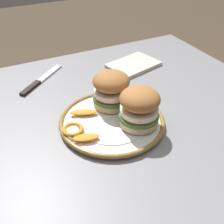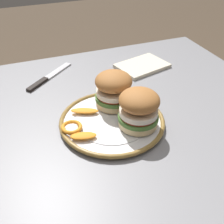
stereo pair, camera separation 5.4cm
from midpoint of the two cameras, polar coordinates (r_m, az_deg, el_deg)
dining_table at (r=0.85m, az=-1.24°, el=-6.85°), size 1.14×0.84×0.74m
dinner_plate at (r=0.75m, az=2.08°, el=-1.95°), size 0.28×0.28×0.02m
sandwich_half_left at (r=0.77m, az=2.35°, el=4.74°), size 0.12×0.12×0.10m
sandwich_half_right at (r=0.70m, az=7.71°, el=0.72°), size 0.14×0.14×0.10m
orange_peel_curled at (r=0.71m, az=-6.06°, el=-3.16°), size 0.08×0.08×0.01m
orange_peel_strip_long at (r=0.68m, az=-3.58°, el=-4.92°), size 0.07×0.04×0.01m
orange_peel_strip_short at (r=0.76m, az=-3.60°, el=0.19°), size 0.08×0.05×0.01m
table_knife at (r=0.97m, az=-11.56°, el=6.72°), size 0.18×0.16×0.01m
folded_napkin at (r=1.04m, az=7.69°, el=9.30°), size 0.20×0.16×0.01m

